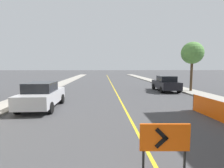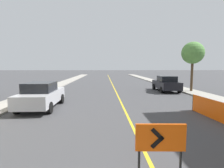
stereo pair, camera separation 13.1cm
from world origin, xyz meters
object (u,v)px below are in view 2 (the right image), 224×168
arrow_barricade_primary (160,140)px  parked_car_curb_mid (166,84)px  street_tree_right_near (193,53)px  parked_car_curb_near (42,95)px

arrow_barricade_primary → parked_car_curb_mid: size_ratio=0.28×
parked_car_curb_mid → street_tree_right_near: bearing=-14.8°
arrow_barricade_primary → street_tree_right_near: size_ratio=0.25×
parked_car_curb_near → arrow_barricade_primary: bearing=-54.2°
parked_car_curb_mid → parked_car_curb_near: bearing=-143.7°
parked_car_curb_mid → arrow_barricade_primary: bearing=-108.4°
street_tree_right_near → parked_car_curb_mid: bearing=163.3°
parked_car_curb_near → street_tree_right_near: 14.31m
arrow_barricade_primary → parked_car_curb_mid: (5.11, 13.84, -0.06)m
parked_car_curb_near → street_tree_right_near: bearing=26.1°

